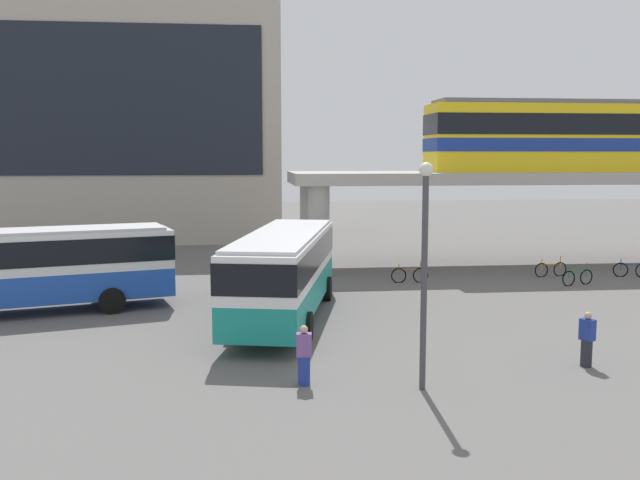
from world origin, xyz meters
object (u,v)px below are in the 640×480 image
pedestrian_waiting_near_stop (304,357)px  pedestrian_near_building (587,341)px  station_building (102,118)px  bicycle_blue (632,270)px  bicycle_green (578,277)px  train (595,135)px  bicycle_orange (551,269)px  bicycle_brown (410,275)px  bus_secondary (23,262)px  bus_main (284,266)px

pedestrian_waiting_near_stop → pedestrian_near_building: bearing=5.2°
station_building → bicycle_blue: 36.83m
station_building → bicycle_green: (25.55, -22.51, -8.37)m
train → bicycle_blue: size_ratio=10.72×
bicycle_blue → bicycle_orange: bearing=171.9°
pedestrian_near_building → bicycle_blue: bearing=55.8°
bicycle_brown → pedestrian_waiting_near_stop: (-6.30, -14.39, 0.39)m
pedestrian_near_building → bicycle_green: bearing=64.6°
bicycle_blue → bicycle_brown: same height
bus_secondary → bicycle_brown: size_ratio=6.31×
station_building → pedestrian_near_building: (19.79, -34.68, -7.99)m
train → bicycle_green: bearing=-121.2°
train → bicycle_blue: (-0.03, -4.40, -6.73)m
bicycle_orange → pedestrian_near_building: size_ratio=1.12×
bicycle_orange → bicycle_green: (0.24, -2.35, 0.00)m
train → bicycle_brown: (-11.37, -4.70, -6.73)m
bicycle_blue → bicycle_brown: (-11.34, -0.30, 0.00)m
pedestrian_waiting_near_stop → bicycle_blue: bearing=39.8°
bicycle_green → pedestrian_near_building: (-5.77, -12.17, 0.38)m
bicycle_orange → bicycle_green: 2.36m
station_building → train: size_ratio=1.38×
station_building → pedestrian_waiting_near_stop: 38.13m
bus_main → bicycle_brown: 9.49m
bus_main → bus_secondary: 9.98m
bicycle_blue → bicycle_green: same height
train → pedestrian_waiting_near_stop: train is taller
station_building → bicycle_brown: bearing=-49.6°
bicycle_brown → pedestrian_waiting_near_stop: size_ratio=1.12×
train → bus_secondary: train is taller
bus_secondary → bicycle_brown: 16.95m
bicycle_blue → bicycle_green: 4.12m
station_building → bicycle_green: station_building is taller
bus_main → bus_secondary: size_ratio=1.00×
bus_main → pedestrian_near_building: bearing=-39.6°
train → pedestrian_waiting_near_stop: bearing=-132.8°
bus_main → pedestrian_waiting_near_stop: bus_main is taller
bus_main → bicycle_orange: bearing=29.3°
station_building → pedestrian_near_building: size_ratio=16.00×
bicycle_blue → bicycle_brown: bearing=-178.5°
bus_secondary → pedestrian_waiting_near_stop: (9.84, -9.49, -1.24)m
station_building → bus_secondary: size_ratio=2.25×
bicycle_green → pedestrian_near_building: pedestrian_near_building is taller
bicycle_green → pedestrian_near_building: 13.47m
bus_main → bicycle_brown: (6.36, 6.85, -1.63)m
station_building → bus_main: (11.56, -27.88, -6.74)m
bicycle_orange → pedestrian_near_building: 15.53m
train → pedestrian_waiting_near_stop: size_ratio=11.55×
station_building → pedestrian_near_building: 40.72m
bus_main → bicycle_green: size_ratio=6.53×
bicycle_blue → pedestrian_near_building: (-9.48, -13.95, 0.38)m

